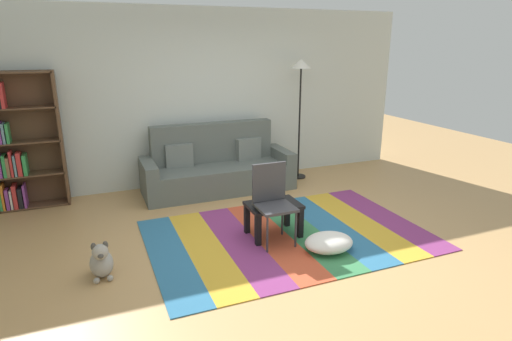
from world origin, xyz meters
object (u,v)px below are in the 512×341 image
object	(u,v)px
bookshelf	(17,146)
tv_remote	(273,202)
standing_lamp	(301,80)
folding_chair	(272,197)
pouf	(329,242)
couch	(217,168)
coffee_table	(273,211)
dog	(101,262)

from	to	relation	value
bookshelf	tv_remote	distance (m)	3.51
standing_lamp	folding_chair	world-z (taller)	standing_lamp
pouf	folding_chair	size ratio (longest dim) A/B	0.60
bookshelf	standing_lamp	xyz separation A→B (m)	(4.10, -0.21, 0.74)
bookshelf	tv_remote	size ratio (longest dim) A/B	12.24
standing_lamp	bookshelf	bearing A→B (deg)	177.11
couch	coffee_table	bearing A→B (deg)	-86.42
folding_chair	dog	bearing A→B (deg)	-153.91
couch	pouf	bearing A→B (deg)	-77.99
dog	folding_chair	world-z (taller)	folding_chair
tv_remote	coffee_table	bearing A→B (deg)	-43.23
pouf	standing_lamp	size ratio (longest dim) A/B	0.28
coffee_table	tv_remote	bearing A→B (deg)	101.50
dog	coffee_table	bearing A→B (deg)	6.15
couch	tv_remote	bearing A→B (deg)	-86.49
pouf	coffee_table	bearing A→B (deg)	124.37
couch	dog	bearing A→B (deg)	-131.53
dog	standing_lamp	bearing A→B (deg)	33.10
bookshelf	dog	world-z (taller)	bookshelf
coffee_table	pouf	bearing A→B (deg)	-55.63
couch	folding_chair	size ratio (longest dim) A/B	2.51
tv_remote	pouf	bearing A→B (deg)	-20.81
pouf	tv_remote	size ratio (longest dim) A/B	3.62
coffee_table	couch	bearing A→B (deg)	93.58
tv_remote	folding_chair	xyz separation A→B (m)	(-0.07, -0.13, 0.12)
pouf	standing_lamp	bearing A→B (deg)	69.58
couch	standing_lamp	bearing A→B (deg)	3.11
couch	coffee_table	distance (m)	1.83
coffee_table	tv_remote	xyz separation A→B (m)	(-0.00, 0.01, 0.10)
coffee_table	standing_lamp	distance (m)	2.66
folding_chair	pouf	bearing A→B (deg)	-21.89
couch	bookshelf	distance (m)	2.73
dog	folding_chair	bearing A→B (deg)	2.87
bookshelf	folding_chair	bearing A→B (deg)	-39.37
bookshelf	standing_lamp	size ratio (longest dim) A/B	0.95
pouf	standing_lamp	world-z (taller)	standing_lamp
pouf	bookshelf	bearing A→B (deg)	139.72
coffee_table	pouf	world-z (taller)	coffee_table
couch	dog	size ratio (longest dim) A/B	5.69
dog	standing_lamp	distance (m)	4.12
tv_remote	folding_chair	bearing A→B (deg)	-82.02
standing_lamp	coffee_table	bearing A→B (deg)	-124.80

